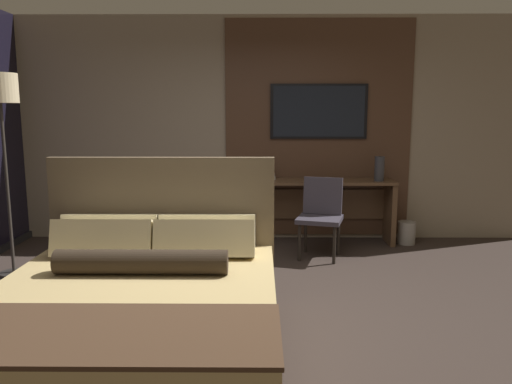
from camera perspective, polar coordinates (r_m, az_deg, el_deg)
name	(u,v)px	position (r m, az deg, el deg)	size (l,w,h in m)	color
ground_plane	(255,318)	(4.11, -0.14, -14.19)	(16.00, 16.00, 0.00)	#332823
wall_back_tv_panel	(265,129)	(6.37, 1.06, 7.16)	(7.20, 0.09, 2.80)	gray
bed	(138,310)	(3.46, -13.36, -13.04)	(1.84, 2.10, 1.26)	#33281E
desk	(319,200)	(6.25, 7.17, -0.94)	(1.83, 0.46, 0.79)	brown
tv	(319,111)	(6.33, 7.18, 9.12)	(1.21, 0.04, 0.68)	black
desk_chair	(321,210)	(5.67, 7.45, -2.06)	(0.58, 0.58, 0.89)	#38333D
floor_lamp	(1,106)	(5.42, -27.16, 8.77)	(0.34, 0.34, 1.99)	#282623
vase_tall	(271,168)	(6.19, 1.73, 2.71)	(0.12, 0.12, 0.27)	silver
vase_short	(379,169)	(6.22, 13.92, 2.60)	(0.12, 0.12, 0.30)	#333338
book	(315,179)	(6.13, 6.77, 1.44)	(0.25, 0.19, 0.03)	maroon
waste_bin	(406,233)	(6.48, 16.82, -4.47)	(0.22, 0.22, 0.28)	gray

